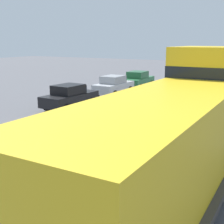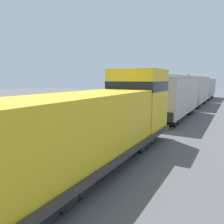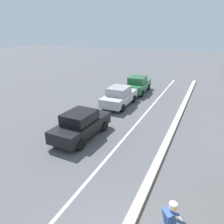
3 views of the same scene
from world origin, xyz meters
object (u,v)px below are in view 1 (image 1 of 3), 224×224
parked_car_silver (114,85)px  parked_car_green (138,80)px  cyclist (111,127)px  parked_car_black (70,97)px  locomotive (182,131)px

parked_car_silver → parked_car_green: (0.12, 4.42, 0.00)m
parked_car_green → cyclist: bearing=-68.6°
parked_car_silver → cyclist: cyclist is taller
parked_car_silver → cyclist: (6.21, -11.12, 0.00)m
parked_car_black → cyclist: bearing=-39.6°
parked_car_green → cyclist: size_ratio=2.48×
parked_car_black → parked_car_green: same height
locomotive → cyclist: locomotive is taller
parked_car_silver → parked_car_black: bearing=-88.7°
cyclist → parked_car_silver: bearing=119.2°
locomotive → parked_car_silver: locomotive is taller
parked_car_black → parked_car_silver: bearing=91.3°
locomotive → cyclist: size_ratio=6.77×
parked_car_silver → parked_car_green: bearing=88.4°
parked_car_black → parked_car_green: 10.52m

